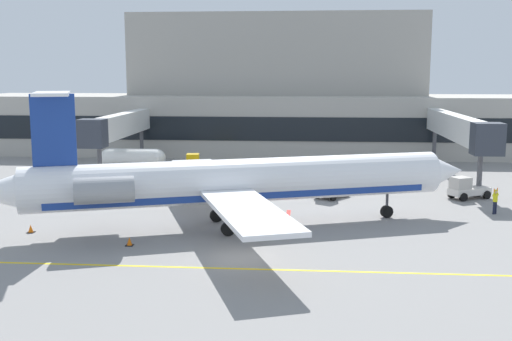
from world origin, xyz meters
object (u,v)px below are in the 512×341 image
(regional_jet, at_px, (234,181))
(baggage_tug, at_px, (466,189))
(fuel_tank, at_px, (133,158))
(pushback_tractor, at_px, (330,187))
(belt_loader, at_px, (193,167))
(marshaller, at_px, (495,201))

(regional_jet, relative_size, baggage_tug, 8.86)
(regional_jet, xyz_separation_m, fuel_tank, (-13.77, 23.61, -1.88))
(regional_jet, relative_size, pushback_tractor, 9.73)
(belt_loader, height_order, marshaller, belt_loader)
(regional_jet, xyz_separation_m, belt_loader, (-6.64, 20.29, -2.23))
(baggage_tug, xyz_separation_m, fuel_tank, (-32.07, 12.33, 0.49))
(belt_loader, relative_size, fuel_tank, 0.44)
(baggage_tug, distance_m, marshaller, 5.61)
(pushback_tractor, xyz_separation_m, belt_loader, (-13.54, 9.73, 0.06))
(pushback_tractor, relative_size, belt_loader, 1.10)
(pushback_tractor, bearing_deg, fuel_tank, 147.73)
(regional_jet, distance_m, pushback_tractor, 12.82)
(fuel_tank, bearing_deg, pushback_tractor, -32.27)
(belt_loader, bearing_deg, pushback_tractor, -35.70)
(baggage_tug, relative_size, fuel_tank, 0.52)
(regional_jet, relative_size, marshaller, 16.87)
(regional_jet, xyz_separation_m, baggage_tug, (18.30, 11.28, -2.36))
(fuel_tank, height_order, marshaller, fuel_tank)
(pushback_tractor, bearing_deg, regional_jet, -123.15)
(baggage_tug, height_order, fuel_tank, fuel_tank)
(regional_jet, distance_m, belt_loader, 21.46)
(regional_jet, distance_m, baggage_tug, 21.63)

